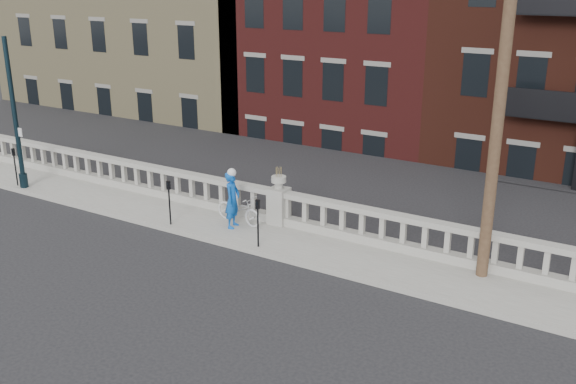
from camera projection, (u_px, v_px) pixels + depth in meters
name	position (u px, v px, depth m)	size (l,w,h in m)	color
ground	(195.00, 277.00, 16.18)	(120.00, 120.00, 0.00)	black
sidewalk	(261.00, 235.00, 18.57)	(32.00, 2.20, 0.15)	gray
balustrade	(279.00, 208.00, 19.16)	(28.00, 0.34, 1.03)	gray
planter_pedestal	(279.00, 202.00, 19.10)	(0.55, 0.55, 1.76)	gray
lower_level	(483.00, 68.00, 33.64)	(80.00, 44.00, 20.80)	#605E59
utility_pole	(503.00, 69.00, 14.32)	(1.60, 0.28, 10.00)	#422D1E
streetlight_pole	(17.00, 130.00, 21.94)	(0.40, 0.28, 5.20)	black
parking_meter_a	(15.00, 163.00, 22.51)	(0.10, 0.09, 1.36)	black
parking_meter_b	(169.00, 198.00, 18.94)	(0.10, 0.09, 1.36)	black
parking_meter_c	(258.00, 218.00, 17.36)	(0.10, 0.09, 1.36)	black
bicycle	(239.00, 209.00, 19.18)	(0.58, 1.67, 0.88)	silver
cyclist	(232.00, 200.00, 18.75)	(0.62, 0.41, 1.70)	#0B4EB2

